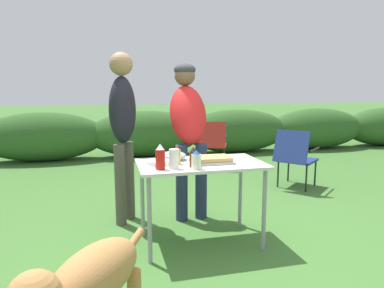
% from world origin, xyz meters
% --- Properties ---
extents(ground_plane, '(60.00, 60.00, 0.00)m').
position_xyz_m(ground_plane, '(0.00, 0.00, 0.00)').
color(ground_plane, '#3D6B2D').
extents(shrub_hedge, '(14.40, 0.90, 0.95)m').
position_xyz_m(shrub_hedge, '(0.00, 4.23, 0.47)').
color(shrub_hedge, '#2D5623').
rests_on(shrub_hedge, ground).
extents(folding_table, '(1.10, 0.64, 0.74)m').
position_xyz_m(folding_table, '(0.00, 0.00, 0.66)').
color(folding_table, silver).
rests_on(folding_table, ground).
extents(food_tray, '(0.35, 0.26, 0.06)m').
position_xyz_m(food_tray, '(0.09, -0.03, 0.77)').
color(food_tray, '#9E9EA3').
rests_on(food_tray, folding_table).
extents(plate_stack, '(0.20, 0.20, 0.04)m').
position_xyz_m(plate_stack, '(-0.37, 0.02, 0.76)').
color(plate_stack, white).
rests_on(plate_stack, folding_table).
extents(mixing_bowl, '(0.24, 0.24, 0.08)m').
position_xyz_m(mixing_bowl, '(-0.21, 0.17, 0.78)').
color(mixing_bowl, '#99B2CC').
rests_on(mixing_bowl, folding_table).
extents(paper_cup_stack, '(0.08, 0.08, 0.16)m').
position_xyz_m(paper_cup_stack, '(-0.27, -0.17, 0.82)').
color(paper_cup_stack, white).
rests_on(paper_cup_stack, folding_table).
extents(ketchup_bottle, '(0.08, 0.08, 0.21)m').
position_xyz_m(ketchup_bottle, '(-0.38, -0.17, 0.84)').
color(ketchup_bottle, red).
rests_on(ketchup_bottle, folding_table).
extents(bbq_sauce_bottle, '(0.07, 0.07, 0.17)m').
position_xyz_m(bbq_sauce_bottle, '(-0.10, -0.15, 0.82)').
color(bbq_sauce_bottle, '#562314').
rests_on(bbq_sauce_bottle, folding_table).
extents(mustard_bottle, '(0.06, 0.06, 0.16)m').
position_xyz_m(mustard_bottle, '(-0.21, -0.01, 0.82)').
color(mustard_bottle, yellow).
rests_on(mustard_bottle, folding_table).
extents(mayo_bottle, '(0.08, 0.08, 0.16)m').
position_xyz_m(mayo_bottle, '(-0.10, -0.23, 0.81)').
color(mayo_bottle, silver).
rests_on(mayo_bottle, folding_table).
extents(standing_person_in_dark_puffer, '(0.42, 0.53, 1.65)m').
position_xyz_m(standing_person_in_dark_puffer, '(0.05, 0.69, 1.03)').
color(standing_person_in_dark_puffer, '#232D4C').
rests_on(standing_person_in_dark_puffer, ground).
extents(standing_person_with_beanie, '(0.39, 0.41, 1.74)m').
position_xyz_m(standing_person_with_beanie, '(-0.63, 0.68, 1.07)').
color(standing_person_with_beanie, '#4C473D').
rests_on(standing_person_with_beanie, ground).
extents(camp_chair_green_behind_table, '(0.65, 0.72, 0.83)m').
position_xyz_m(camp_chair_green_behind_table, '(1.01, 2.85, 0.47)').
color(camp_chair_green_behind_table, maroon).
rests_on(camp_chair_green_behind_table, ground).
extents(camp_chair_near_hedge, '(0.75, 0.73, 0.83)m').
position_xyz_m(camp_chair_near_hedge, '(1.74, 1.36, 0.47)').
color(camp_chair_near_hedge, navy).
rests_on(camp_chair_near_hedge, ground).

